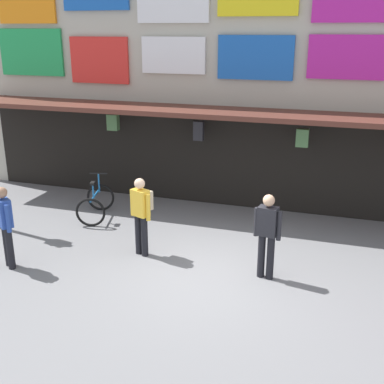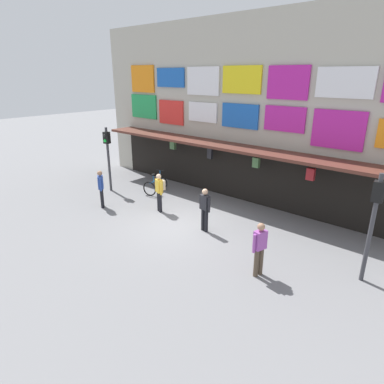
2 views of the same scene
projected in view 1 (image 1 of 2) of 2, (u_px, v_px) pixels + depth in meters
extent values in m
plane|color=slate|center=(209.00, 275.00, 9.41)|extent=(80.00, 80.00, 0.00)
cube|color=#B2AD9E|center=(260.00, 51.00, 12.27)|extent=(18.00, 1.20, 8.00)
cube|color=#592D23|center=(248.00, 114.00, 11.55)|extent=(15.30, 1.40, 0.12)
cube|color=green|center=(31.00, 52.00, 13.55)|extent=(1.98, 0.08, 1.26)
cube|color=red|center=(99.00, 60.00, 13.00)|extent=(1.69, 0.08, 1.21)
cube|color=white|center=(173.00, 55.00, 12.33)|extent=(1.70, 0.08, 0.91)
cube|color=blue|center=(255.00, 58.00, 11.73)|extent=(1.85, 0.08, 1.05)
cube|color=#B71E93|center=(347.00, 57.00, 11.11)|extent=(1.74, 0.08, 0.99)
cylinder|color=black|center=(113.00, 111.00, 12.80)|extent=(0.02, 0.02, 0.16)
cube|color=#477042|center=(113.00, 122.00, 12.90)|extent=(0.30, 0.18, 0.42)
cylinder|color=black|center=(199.00, 117.00, 12.21)|extent=(0.02, 0.02, 0.23)
cube|color=#232328|center=(199.00, 131.00, 12.33)|extent=(0.25, 0.15, 0.49)
cylinder|color=black|center=(303.00, 124.00, 11.28)|extent=(0.02, 0.02, 0.23)
cube|color=#477042|center=(302.00, 138.00, 11.38)|extent=(0.29, 0.17, 0.42)
cube|color=black|center=(251.00, 162.00, 12.60)|extent=(15.30, 0.04, 2.50)
torus|color=black|center=(101.00, 197.00, 12.65)|extent=(0.71, 0.25, 0.72)
torus|color=black|center=(90.00, 212.00, 11.61)|extent=(0.71, 0.25, 0.72)
cylinder|color=#1E66A8|center=(95.00, 195.00, 12.05)|extent=(0.31, 0.97, 0.05)
cylinder|color=#1E66A8|center=(93.00, 191.00, 11.84)|extent=(0.04, 0.04, 0.35)
cube|color=black|center=(93.00, 183.00, 11.78)|extent=(0.15, 0.22, 0.06)
cylinder|color=#1E66A8|center=(99.00, 183.00, 12.44)|extent=(0.04, 0.04, 0.50)
cylinder|color=black|center=(98.00, 174.00, 12.36)|extent=(0.43, 0.15, 0.04)
cylinder|color=black|center=(270.00, 258.00, 9.15)|extent=(0.14, 0.14, 0.88)
cylinder|color=black|center=(261.00, 256.00, 9.23)|extent=(0.14, 0.14, 0.88)
cube|color=#232328|center=(268.00, 221.00, 8.96)|extent=(0.39, 0.28, 0.56)
sphere|color=tan|center=(269.00, 200.00, 8.83)|extent=(0.22, 0.22, 0.22)
cylinder|color=#232328|center=(279.00, 226.00, 8.88)|extent=(0.09, 0.09, 0.56)
cylinder|color=#232328|center=(256.00, 222.00, 9.08)|extent=(0.09, 0.09, 0.56)
cylinder|color=black|center=(144.00, 236.00, 10.09)|extent=(0.14, 0.14, 0.88)
cylinder|color=black|center=(138.00, 234.00, 10.20)|extent=(0.14, 0.14, 0.88)
cube|color=gold|center=(140.00, 203.00, 9.92)|extent=(0.42, 0.34, 0.56)
sphere|color=beige|center=(140.00, 184.00, 9.78)|extent=(0.22, 0.22, 0.22)
cylinder|color=gold|center=(148.00, 207.00, 9.80)|extent=(0.09, 0.09, 0.56)
cylinder|color=gold|center=(133.00, 203.00, 10.07)|extent=(0.09, 0.09, 0.56)
cube|color=tan|center=(146.00, 200.00, 10.03)|extent=(0.32, 0.25, 0.40)
cylinder|color=black|center=(10.00, 248.00, 9.54)|extent=(0.14, 0.14, 0.88)
cylinder|color=black|center=(7.00, 245.00, 9.68)|extent=(0.14, 0.14, 0.88)
cube|color=#28479E|center=(4.00, 213.00, 9.38)|extent=(0.42, 0.39, 0.56)
sphere|color=#A87A5B|center=(1.00, 193.00, 9.25)|extent=(0.22, 0.22, 0.22)
cylinder|color=#28479E|center=(8.00, 218.00, 9.23)|extent=(0.09, 0.09, 0.56)
cylinder|color=#28479E|center=(1.00, 212.00, 9.57)|extent=(0.09, 0.09, 0.56)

